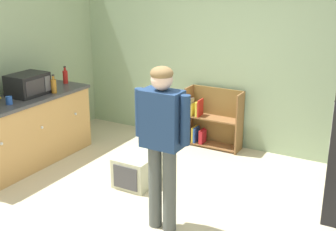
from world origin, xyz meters
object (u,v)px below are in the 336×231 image
(bookshelf, at_px, (211,121))
(standing_person, at_px, (162,135))
(kitchen_counter, at_px, (25,131))
(ketchup_bottle, at_px, (65,76))
(amber_bottle, at_px, (54,86))
(pet_carrier, at_px, (138,169))
(blue_cup, at_px, (9,100))
(microwave, at_px, (28,85))

(bookshelf, distance_m, standing_person, 2.37)
(kitchen_counter, xyz_separation_m, ketchup_bottle, (-0.03, 0.86, 0.55))
(standing_person, relative_size, amber_bottle, 6.60)
(pet_carrier, relative_size, ketchup_bottle, 2.24)
(amber_bottle, distance_m, blue_cup, 0.66)
(kitchen_counter, xyz_separation_m, pet_carrier, (1.59, 0.24, -0.27))
(blue_cup, bearing_deg, pet_carrier, 18.75)
(microwave, distance_m, amber_bottle, 0.32)
(standing_person, bearing_deg, amber_bottle, 158.43)
(microwave, relative_size, ketchup_bottle, 1.95)
(microwave, height_order, amber_bottle, microwave)
(bookshelf, bearing_deg, amber_bottle, -139.50)
(kitchen_counter, height_order, ketchup_bottle, ketchup_bottle)
(amber_bottle, bearing_deg, pet_carrier, -5.87)
(standing_person, bearing_deg, kitchen_counter, 168.83)
(standing_person, bearing_deg, ketchup_bottle, 150.73)
(standing_person, bearing_deg, microwave, 165.60)
(standing_person, xyz_separation_m, amber_bottle, (-2.12, 0.84, 0.02))
(microwave, xyz_separation_m, ketchup_bottle, (-0.02, 0.72, -0.04))
(kitchen_counter, height_order, bookshelf, kitchen_counter)
(pet_carrier, relative_size, microwave, 1.15)
(kitchen_counter, xyz_separation_m, blue_cup, (0.09, -0.27, 0.50))
(kitchen_counter, distance_m, pet_carrier, 1.63)
(microwave, distance_m, ketchup_bottle, 0.72)
(kitchen_counter, relative_size, standing_person, 1.19)
(bookshelf, relative_size, standing_person, 0.52)
(microwave, relative_size, amber_bottle, 1.95)
(blue_cup, bearing_deg, amber_bottle, 80.38)
(bookshelf, height_order, standing_person, standing_person)
(standing_person, relative_size, blue_cup, 17.10)
(kitchen_counter, relative_size, blue_cup, 20.39)
(bookshelf, relative_size, pet_carrier, 1.54)
(blue_cup, bearing_deg, kitchen_counter, 108.53)
(pet_carrier, distance_m, microwave, 1.82)
(bookshelf, relative_size, blue_cup, 8.95)
(microwave, bearing_deg, standing_person, -14.40)
(standing_person, distance_m, pet_carrier, 1.29)
(pet_carrier, distance_m, ketchup_bottle, 1.92)
(bookshelf, xyz_separation_m, ketchup_bottle, (-1.87, -0.92, 0.63))
(kitchen_counter, height_order, pet_carrier, kitchen_counter)
(amber_bottle, bearing_deg, bookshelf, 40.50)
(ketchup_bottle, relative_size, amber_bottle, 1.00)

